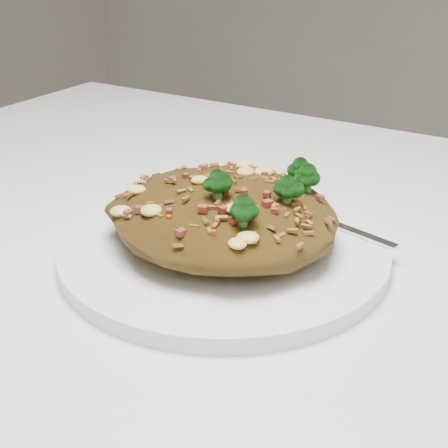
{
  "coord_description": "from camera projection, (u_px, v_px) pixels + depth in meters",
  "views": [
    {
      "loc": [
        0.15,
        -0.4,
        1.0
      ],
      "look_at": [
        -0.08,
        -0.01,
        0.78
      ],
      "focal_mm": 50.0,
      "sensor_mm": 36.0,
      "label": 1
    }
  ],
  "objects": [
    {
      "name": "fork",
      "position": [
        322.0,
        220.0,
        0.54
      ],
      "size": [
        0.16,
        0.05,
        0.0
      ],
      "rotation": [
        0.0,
        0.0,
        -0.24
      ],
      "color": "silver",
      "rests_on": "plate"
    },
    {
      "name": "fried_rice",
      "position": [
        225.0,
        206.0,
        0.49
      ],
      "size": [
        0.19,
        0.17,
        0.07
      ],
      "color": "brown",
      "rests_on": "plate"
    },
    {
      "name": "dining_table",
      "position": [
        315.0,
        369.0,
        0.53
      ],
      "size": [
        1.2,
        0.8,
        0.75
      ],
      "color": "white",
      "rests_on": "ground"
    },
    {
      "name": "plate",
      "position": [
        224.0,
        248.0,
        0.51
      ],
      "size": [
        0.27,
        0.27,
        0.01
      ],
      "primitive_type": "cylinder",
      "color": "white",
      "rests_on": "dining_table"
    }
  ]
}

